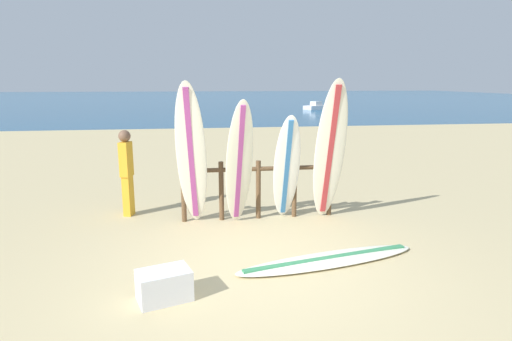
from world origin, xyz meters
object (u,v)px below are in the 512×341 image
surfboard_leaning_center_left (287,168)px  surfboard_leaning_left (239,164)px  surfboard_lying_on_sand (328,260)px  surfboard_rack (258,184)px  surfboard_leaning_far_left (191,156)px  surfboard_leaning_center (330,152)px  small_boat_offshore (316,107)px  cooler_box (164,285)px  beachgoer_standing (127,169)px

surfboard_leaning_center_left → surfboard_leaning_left: bearing=-168.8°
surfboard_leaning_left → surfboard_lying_on_sand: surfboard_leaning_left is taller
surfboard_rack → surfboard_leaning_far_left: (-1.20, -0.32, 0.61)m
surfboard_leaning_center_left → surfboard_leaning_center: size_ratio=0.77×
surfboard_leaning_far_left → surfboard_leaning_left: size_ratio=1.13×
surfboard_rack → small_boat_offshore: surfboard_rack is taller
surfboard_leaning_far_left → surfboard_leaning_center: size_ratio=0.99×
surfboard_leaning_left → surfboard_lying_on_sand: size_ratio=0.80×
cooler_box → surfboard_leaning_center: bearing=23.5°
surfboard_leaning_far_left → surfboard_leaning_center_left: bearing=1.5°
surfboard_lying_on_sand → surfboard_leaning_left: bearing=123.2°
surfboard_leaning_far_left → beachgoer_standing: surfboard_leaning_far_left is taller
beachgoer_standing → small_boat_offshore: bearing=67.4°
beachgoer_standing → surfboard_leaning_left: bearing=-25.7°
surfboard_rack → surfboard_lying_on_sand: size_ratio=1.00×
surfboard_lying_on_sand → surfboard_leaning_center: bearing=72.8°
surfboard_leaning_far_left → beachgoer_standing: (-1.21, 0.84, -0.37)m
surfboard_leaning_center_left → beachgoer_standing: (-2.88, 0.80, -0.09)m
surfboard_leaning_center_left → surfboard_leaning_far_left: bearing=-178.5°
surfboard_leaning_far_left → cooler_box: bearing=-97.7°
surfboard_rack → cooler_box: (-1.54, -2.84, -0.48)m
surfboard_leaning_left → cooler_box: surfboard_leaning_left is taller
surfboard_leaning_far_left → surfboard_rack: bearing=15.0°
small_boat_offshore → cooler_box: size_ratio=3.99×
cooler_box → surfboard_leaning_far_left: bearing=64.4°
small_boat_offshore → cooler_box: 34.02m
surfboard_leaning_center → surfboard_rack: bearing=161.2°
small_boat_offshore → surfboard_leaning_left: bearing=-108.5°
surfboard_leaning_far_left → surfboard_leaning_center_left: surfboard_leaning_far_left is taller
surfboard_leaning_center_left → cooler_box: bearing=-128.0°
surfboard_leaning_center_left → beachgoer_standing: surfboard_leaning_center_left is taller
surfboard_leaning_far_left → small_boat_offshore: 31.54m
surfboard_rack → surfboard_leaning_center_left: bearing=-30.9°
surfboard_lying_on_sand → cooler_box: size_ratio=4.71×
surfboard_leaning_far_left → surfboard_leaning_center_left: size_ratio=1.28×
surfboard_rack → surfboard_lying_on_sand: bearing=-72.0°
surfboard_leaning_center → surfboard_lying_on_sand: (-0.52, -1.69, -1.25)m
small_boat_offshore → cooler_box: (-11.12, -32.15, -0.08)m
surfboard_leaning_center_left → cooler_box: surfboard_leaning_center_left is taller
surfboard_rack → surfboard_leaning_center: surfboard_leaning_center is taller
surfboard_lying_on_sand → cooler_box: (-2.23, -0.74, 0.14)m
surfboard_rack → surfboard_leaning_left: (-0.40, -0.45, 0.46)m
surfboard_leaning_center_left → small_boat_offshore: 30.96m
surfboard_leaning_left → cooler_box: 2.82m
surfboard_leaning_left → surfboard_leaning_center_left: 0.89m
surfboard_rack → surfboard_leaning_center_left: surfboard_leaning_center_left is taller
surfboard_leaning_far_left → surfboard_lying_on_sand: 2.87m
surfboard_leaning_center_left → cooler_box: 3.36m
surfboard_lying_on_sand → beachgoer_standing: size_ratio=1.73×
surfboard_leaning_center → small_boat_offshore: surfboard_leaning_center is taller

